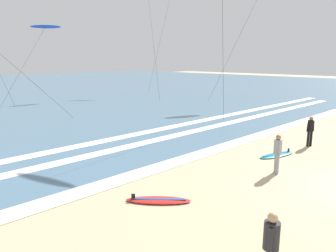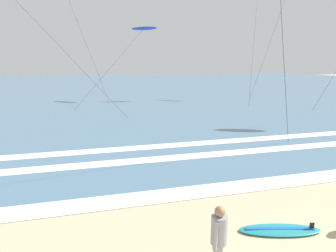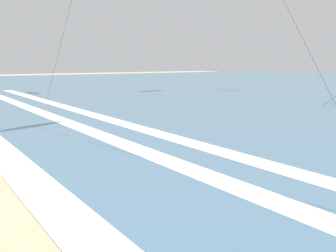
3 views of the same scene
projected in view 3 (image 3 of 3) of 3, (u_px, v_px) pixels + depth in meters
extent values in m
cube|color=white|center=(46.00, 195.00, 7.30)|extent=(36.01, 0.95, 0.01)
cube|color=white|center=(148.00, 153.00, 10.70)|extent=(50.77, 0.77, 0.01)
cube|color=white|center=(184.00, 141.00, 12.35)|extent=(55.84, 0.80, 0.01)
cylinder|color=#333333|center=(292.00, 18.00, 19.68)|extent=(8.98, 3.87, 10.14)
cylinder|color=#333333|center=(63.00, 36.00, 24.56)|extent=(4.15, 1.46, 8.95)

